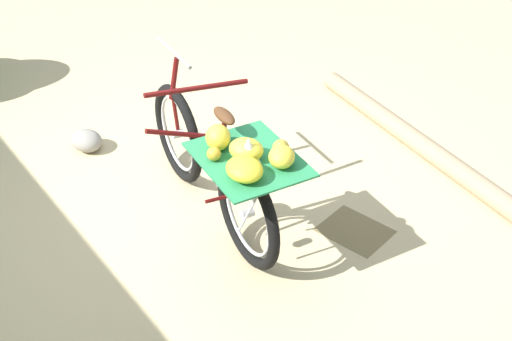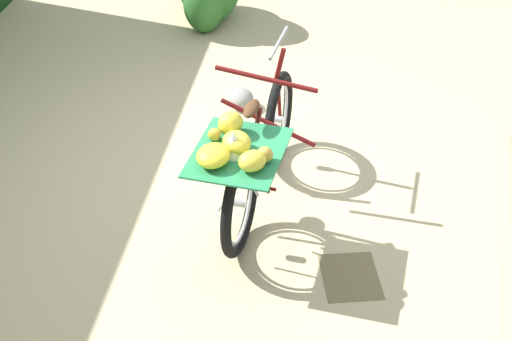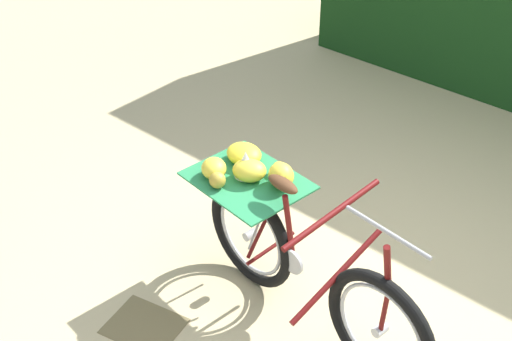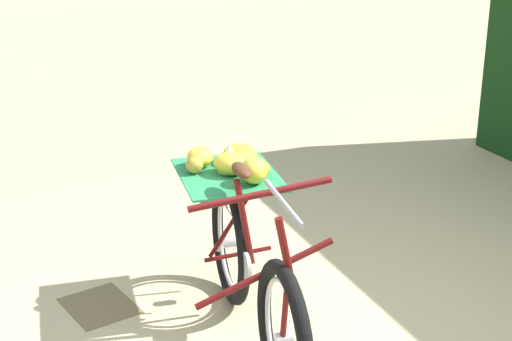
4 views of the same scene
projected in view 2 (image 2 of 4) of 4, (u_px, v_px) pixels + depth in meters
ground_plane at (219, 177)px, 5.55m from camera, size 60.00×60.00×0.00m
bicycle at (255, 153)px, 4.93m from camera, size 1.77×0.96×1.03m
path_stone at (241, 99)px, 6.33m from camera, size 0.26×0.22×0.16m
leaf_litter_patch at (350, 276)px, 4.68m from camera, size 0.44×0.36×0.01m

